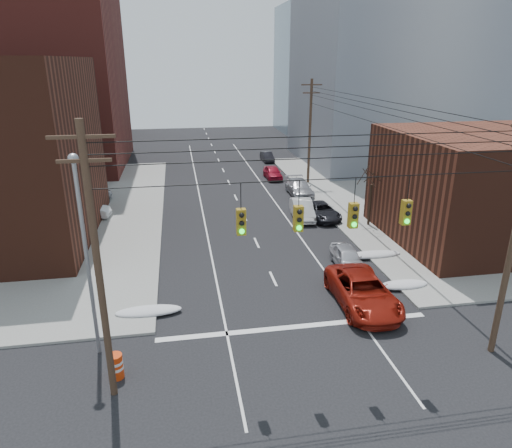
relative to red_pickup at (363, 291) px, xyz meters
name	(u,v)px	position (x,y,z in m)	size (l,w,h in m)	color
ground	(339,421)	(-4.16, -8.00, -0.86)	(160.00, 160.00, 0.00)	black
sidewalk_ne	(502,192)	(22.84, 19.00, -0.78)	(40.00, 40.00, 0.15)	gray
building_brick_tall	(8,40)	(-28.16, 40.00, 14.14)	(24.00, 20.00, 30.00)	maroon
building_brick_far	(55,101)	(-30.16, 66.00, 5.14)	(22.00, 18.00, 12.00)	#482115
building_office	(394,62)	(17.84, 36.00, 11.64)	(22.00, 20.00, 25.00)	gray
building_glass	(338,70)	(19.84, 62.00, 10.14)	(20.00, 18.00, 22.00)	gray
building_storefront	(502,187)	(13.84, 8.00, 3.14)	(16.00, 12.00, 8.00)	#482115
utility_pole_left	(98,264)	(-12.66, -5.00, 4.93)	(2.20, 0.28, 11.00)	#473323
utility_pole_far	(310,130)	(4.34, 26.00, 4.93)	(2.20, 0.28, 11.00)	#473323
traffic_signals	(326,215)	(-4.07, -5.03, 6.31)	(17.00, 0.42, 2.02)	black
street_light	(85,242)	(-13.66, -2.00, 4.68)	(0.44, 0.44, 9.32)	gray
bare_tree	(370,199)	(5.42, 12.00, 1.46)	(2.09, 2.20, 4.93)	black
snow_nw	(149,311)	(-11.56, 1.00, -0.65)	(3.50, 1.08, 0.42)	silver
snow_ne	(404,285)	(3.24, 1.50, -0.65)	(3.00, 1.08, 0.42)	silver
snow_east_far	(373,255)	(3.24, 6.00, -0.65)	(4.00, 1.08, 0.42)	silver
red_pickup	(363,291)	(0.00, 0.00, 0.00)	(2.85, 6.18, 1.72)	maroon
parked_car_a	(347,257)	(0.94, 4.89, -0.18)	(1.60, 3.98, 1.36)	silver
parked_car_b	(302,209)	(0.64, 14.86, -0.07)	(1.66, 4.76, 1.57)	silver
parked_car_c	(321,211)	(2.24, 14.51, -0.19)	(2.20, 4.78, 1.33)	black
parked_car_d	(299,188)	(2.24, 21.79, -0.10)	(2.13, 5.24, 1.52)	#ADADB2
parked_car_e	(273,172)	(0.98, 28.81, -0.14)	(1.70, 4.22, 1.44)	maroon
parked_car_f	(267,157)	(2.19, 38.25, -0.24)	(1.30, 3.74, 1.23)	black
lot_car_a	(84,210)	(-17.64, 17.52, 0.01)	(1.51, 4.34, 1.43)	silver
lot_car_b	(82,194)	(-18.67, 22.63, 0.05)	(2.53, 5.49, 1.53)	#A8A8AD
lot_car_c	(29,237)	(-20.44, 11.83, 0.02)	(2.04, 5.01, 1.45)	black
lot_car_d	(47,214)	(-20.41, 16.95, 0.05)	(1.79, 4.45, 1.52)	#A5A4A9
construction_barrel	(116,366)	(-12.66, -3.99, -0.28)	(0.69, 0.69, 1.12)	red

